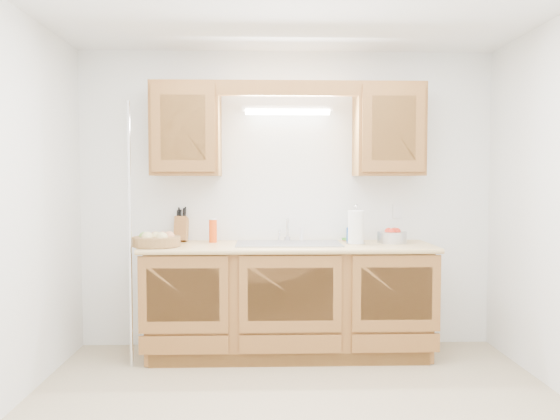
{
  "coord_description": "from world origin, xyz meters",
  "views": [
    {
      "loc": [
        -0.2,
        -3.15,
        1.4
      ],
      "look_at": [
        -0.08,
        0.85,
        1.19
      ],
      "focal_mm": 35.0,
      "sensor_mm": 36.0,
      "label": 1
    }
  ],
  "objects_px": {
    "knife_block": "(181,229)",
    "apple_bowl": "(392,236)",
    "fruit_basket": "(157,240)",
    "paper_towel": "(356,228)"
  },
  "relations": [
    {
      "from": "paper_towel",
      "to": "apple_bowl",
      "type": "xyz_separation_m",
      "value": [
        0.31,
        0.08,
        -0.08
      ]
    },
    {
      "from": "paper_towel",
      "to": "knife_block",
      "type": "bearing_deg",
      "value": 170.26
    },
    {
      "from": "knife_block",
      "to": "apple_bowl",
      "type": "bearing_deg",
      "value": -3.15
    },
    {
      "from": "knife_block",
      "to": "apple_bowl",
      "type": "height_order",
      "value": "knife_block"
    },
    {
      "from": "fruit_basket",
      "to": "apple_bowl",
      "type": "height_order",
      "value": "apple_bowl"
    },
    {
      "from": "fruit_basket",
      "to": "paper_towel",
      "type": "relative_size",
      "value": 1.32
    },
    {
      "from": "fruit_basket",
      "to": "knife_block",
      "type": "bearing_deg",
      "value": 68.82
    },
    {
      "from": "fruit_basket",
      "to": "apple_bowl",
      "type": "bearing_deg",
      "value": 5.86
    },
    {
      "from": "knife_block",
      "to": "apple_bowl",
      "type": "relative_size",
      "value": 1.17
    },
    {
      "from": "fruit_basket",
      "to": "knife_block",
      "type": "distance_m",
      "value": 0.39
    }
  ]
}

